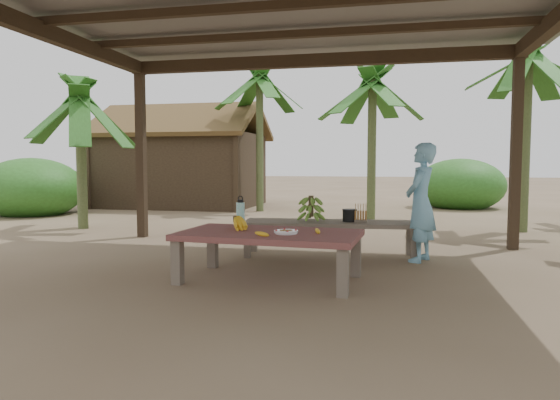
% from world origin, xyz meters
% --- Properties ---
extents(ground, '(80.00, 80.00, 0.00)m').
position_xyz_m(ground, '(0.00, 0.00, 0.00)').
color(ground, brown).
rests_on(ground, ground).
extents(pavilion, '(6.60, 5.60, 2.95)m').
position_xyz_m(pavilion, '(-0.01, -0.01, 2.78)').
color(pavilion, black).
rests_on(pavilion, ground).
extents(work_table, '(1.87, 1.13, 0.50)m').
position_xyz_m(work_table, '(-0.08, -0.21, 0.43)').
color(work_table, brown).
rests_on(work_table, ground).
extents(bench, '(2.24, 0.78, 0.45)m').
position_xyz_m(bench, '(0.36, 1.24, 0.39)').
color(bench, brown).
rests_on(bench, ground).
extents(ripe_banana_bunch, '(0.29, 0.26, 0.16)m').
position_xyz_m(ripe_banana_bunch, '(-0.48, -0.11, 0.58)').
color(ripe_banana_bunch, yellow).
rests_on(ripe_banana_bunch, work_table).
extents(plate, '(0.24, 0.24, 0.04)m').
position_xyz_m(plate, '(0.11, -0.31, 0.52)').
color(plate, white).
rests_on(plate, work_table).
extents(loose_banana_front, '(0.16, 0.07, 0.04)m').
position_xyz_m(loose_banana_front, '(-0.09, -0.52, 0.52)').
color(loose_banana_front, yellow).
rests_on(loose_banana_front, work_table).
extents(loose_banana_side, '(0.08, 0.15, 0.04)m').
position_xyz_m(loose_banana_side, '(0.41, -0.20, 0.52)').
color(loose_banana_side, yellow).
rests_on(loose_banana_side, work_table).
extents(water_flask, '(0.09, 0.09, 0.34)m').
position_xyz_m(water_flask, '(-0.50, 0.15, 0.64)').
color(water_flask, '#3FC5B8').
rests_on(water_flask, work_table).
extents(green_banana_stalk, '(0.33, 0.33, 0.35)m').
position_xyz_m(green_banana_stalk, '(0.12, 1.22, 0.62)').
color(green_banana_stalk, '#598C2D').
rests_on(green_banana_stalk, bench).
extents(cooking_pot, '(0.18, 0.18, 0.15)m').
position_xyz_m(cooking_pot, '(0.61, 1.28, 0.53)').
color(cooking_pot, black).
rests_on(cooking_pot, bench).
extents(skewer_rack, '(0.19, 0.09, 0.24)m').
position_xyz_m(skewer_rack, '(0.76, 1.23, 0.57)').
color(skewer_rack, '#A57F47').
rests_on(skewer_rack, bench).
extents(woman, '(0.51, 0.62, 1.44)m').
position_xyz_m(woman, '(1.48, 1.15, 0.72)').
color(woman, '#6AA8C9').
rests_on(woman, ground).
extents(hut, '(4.40, 3.43, 2.85)m').
position_xyz_m(hut, '(-4.50, 8.00, 1.10)').
color(hut, black).
rests_on(hut, ground).
extents(banana_plant_ne, '(1.80, 1.80, 3.29)m').
position_xyz_m(banana_plant_ne, '(3.39, 4.23, 2.79)').
color(banana_plant_ne, '#596638').
rests_on(banana_plant_ne, ground).
extents(banana_plant_n, '(1.80, 1.80, 3.12)m').
position_xyz_m(banana_plant_n, '(0.75, 5.56, 2.64)').
color(banana_plant_n, '#596638').
rests_on(banana_plant_n, ground).
extents(banana_plant_nw, '(1.80, 1.80, 3.55)m').
position_xyz_m(banana_plant_nw, '(-2.02, 6.92, 3.05)').
color(banana_plant_nw, '#596638').
rests_on(banana_plant_nw, ground).
extents(banana_plant_w, '(1.80, 1.80, 2.58)m').
position_xyz_m(banana_plant_w, '(-4.37, 3.03, 2.11)').
color(banana_plant_w, '#596638').
rests_on(banana_plant_w, ground).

